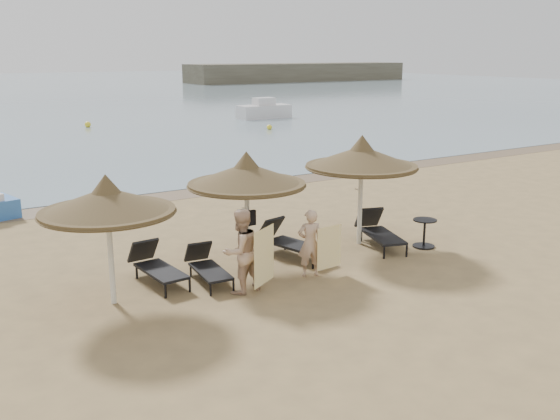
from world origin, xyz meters
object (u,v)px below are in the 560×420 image
at_px(lounger_near_right, 289,240).
at_px(side_table, 424,234).
at_px(palapa_right, 362,158).
at_px(palapa_center, 247,175).
at_px(person_right, 310,238).
at_px(person_left, 241,245).
at_px(palapa_left, 107,201).
at_px(lounger_far_right, 378,230).
at_px(lounger_far_left, 156,265).
at_px(lounger_near_left, 207,265).

height_order(lounger_near_right, side_table, lounger_near_right).
bearing_deg(palapa_right, palapa_center, 179.07).
bearing_deg(person_right, person_left, 21.85).
distance_m(side_table, person_right, 3.74).
bearing_deg(palapa_left, lounger_far_right, 0.94).
distance_m(lounger_near_right, side_table, 3.55).
xyz_separation_m(palapa_right, side_table, (1.22, -1.12, -1.92)).
height_order(palapa_left, side_table, palapa_left).
distance_m(palapa_right, person_right, 3.12).
bearing_deg(palapa_right, person_right, -152.33).
xyz_separation_m(lounger_far_left, lounger_near_left, (0.97, -0.53, -0.03)).
relative_size(lounger_near_right, lounger_far_right, 0.99).
relative_size(palapa_left, palapa_center, 0.97).
bearing_deg(person_right, side_table, -156.51).
height_order(lounger_near_left, person_left, person_left).
distance_m(palapa_center, lounger_far_left, 2.83).
bearing_deg(palapa_left, palapa_right, 4.24).
xyz_separation_m(palapa_center, lounger_near_left, (-1.24, -0.38, -1.81)).
xyz_separation_m(lounger_near_right, lounger_far_right, (2.43, -0.50, 0.00)).
bearing_deg(palapa_right, side_table, -42.62).
xyz_separation_m(lounger_far_right, person_left, (-4.56, -0.96, 0.63)).
xyz_separation_m(palapa_right, lounger_far_right, (0.32, -0.38, -1.87)).
bearing_deg(lounger_far_left, palapa_right, -6.48).
relative_size(palapa_center, palapa_right, 0.95).
relative_size(lounger_near_left, person_right, 0.98).
relative_size(person_left, person_right, 1.16).
bearing_deg(side_table, lounger_far_right, 140.44).
bearing_deg(lounger_near_right, palapa_left, 174.60).
distance_m(lounger_far_left, lounger_far_right, 5.86).
distance_m(side_table, person_left, 5.50).
distance_m(lounger_far_left, person_left, 2.10).
bearing_deg(person_left, lounger_near_right, -155.84).
height_order(palapa_center, lounger_near_left, palapa_center).
height_order(lounger_near_left, lounger_near_right, lounger_near_right).
bearing_deg(palapa_right, lounger_near_right, 176.63).
relative_size(lounger_near_right, person_right, 1.16).
bearing_deg(lounger_far_left, person_left, -54.88).
height_order(palapa_center, lounger_near_right, palapa_center).
height_order(lounger_far_right, person_left, person_left).
distance_m(lounger_near_left, person_left, 1.26).
bearing_deg(palapa_center, person_right, -58.68).
bearing_deg(person_left, palapa_right, -172.77).
bearing_deg(side_table, palapa_right, 137.38).
bearing_deg(lounger_near_right, side_table, -33.63).
xyz_separation_m(lounger_near_left, person_right, (2.06, -0.97, 0.55)).
distance_m(palapa_left, person_left, 2.78).
height_order(palapa_right, lounger_near_right, palapa_right).
xyz_separation_m(lounger_far_right, person_right, (-2.80, -0.92, 0.49)).
bearing_deg(person_right, palapa_center, -37.99).
relative_size(palapa_center, lounger_near_left, 1.57).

